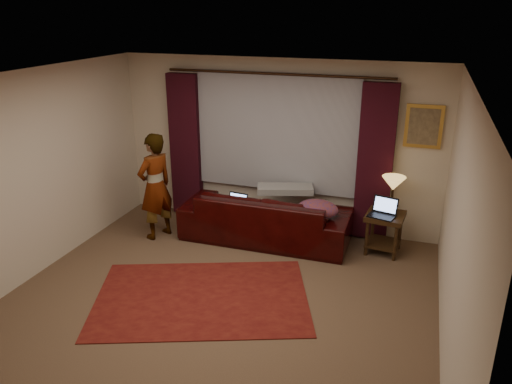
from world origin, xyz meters
The scene contains 20 objects.
floor centered at (0.00, 0.00, -0.01)m, with size 5.00×5.00×0.01m, color brown.
ceiling centered at (0.00, 0.00, 2.60)m, with size 5.00×5.00×0.02m, color silver.
wall_back centered at (0.00, 2.50, 1.30)m, with size 5.00×0.02×2.60m, color beige.
wall_front centered at (0.00, -2.50, 1.30)m, with size 5.00×0.02×2.60m, color beige.
wall_left centered at (-2.50, 0.00, 1.30)m, with size 0.02×5.00×2.60m, color beige.
wall_right centered at (2.50, 0.00, 1.30)m, with size 0.02×5.00×2.60m, color beige.
sheer_curtain centered at (0.00, 2.44, 1.50)m, with size 2.50×0.05×1.80m, color #95959C.
drape_left centered at (-1.50, 2.39, 1.18)m, with size 0.50×0.14×2.30m, color black.
drape_right centered at (1.50, 2.39, 1.18)m, with size 0.50×0.14×2.30m, color black.
curtain_rod centered at (0.00, 2.39, 2.38)m, with size 0.04×0.04×3.40m, color black.
picture_frame centered at (2.10, 2.47, 1.75)m, with size 0.50×0.04×0.60m, color gold.
sofa centered at (0.03, 1.87, 0.50)m, with size 2.48×1.07×1.00m, color black.
throw_blanket centered at (0.25, 2.13, 1.00)m, with size 0.82×0.33×0.10m, color gray.
clothing_pile centered at (0.82, 1.76, 0.62)m, with size 0.58×0.45×0.25m, color brown.
laptop_sofa centered at (-0.38, 1.67, 0.61)m, with size 0.30×0.32×0.22m, color black, non-canonical shape.
area_rug centered at (-0.21, 0.08, 0.01)m, with size 2.53×1.68×0.01m, color #601812.
end_table centered at (1.73, 1.99, 0.29)m, with size 0.51×0.51×0.59m, color black.
tiffany_lamp centered at (1.79, 2.10, 0.85)m, with size 0.32×0.32×0.52m, color olive, non-canonical shape.
laptop_table centered at (1.69, 1.88, 0.71)m, with size 0.35×0.38×0.25m, color black, non-canonical shape.
person centered at (-1.55, 1.44, 0.80)m, with size 0.47×0.47×1.60m, color gray.
Camera 1 is at (2.06, -4.62, 3.31)m, focal length 35.00 mm.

